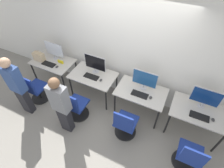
{
  "coord_description": "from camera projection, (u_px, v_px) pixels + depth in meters",
  "views": [
    {
      "loc": [
        1.16,
        -2.25,
        3.56
      ],
      "look_at": [
        0.0,
        0.14,
        0.87
      ],
      "focal_mm": 28.0,
      "sensor_mm": 36.0,
      "label": 1
    }
  ],
  "objects": [
    {
      "name": "mouse_left",
      "position": [
        101.0,
        80.0,
        4.06
      ],
      "size": [
        0.06,
        0.09,
        0.03
      ],
      "color": "#333333",
      "rests_on": "desk_left"
    },
    {
      "name": "mouse_far_right",
      "position": [
        213.0,
        120.0,
        3.3
      ],
      "size": [
        0.06,
        0.09,
        0.03
      ],
      "color": "#333333",
      "rests_on": "desk_far_right"
    },
    {
      "name": "monitor_far_left",
      "position": [
        54.0,
        50.0,
        4.51
      ],
      "size": [
        0.54,
        0.16,
        0.46
      ],
      "color": "#B2B2B7",
      "rests_on": "desk_far_left"
    },
    {
      "name": "keyboard_far_left",
      "position": [
        49.0,
        64.0,
        4.49
      ],
      "size": [
        0.36,
        0.16,
        0.02
      ],
      "color": "black",
      "rests_on": "desk_far_left"
    },
    {
      "name": "desk_right",
      "position": [
        141.0,
        94.0,
        3.89
      ],
      "size": [
        1.1,
        0.7,
        0.72
      ],
      "color": "#BCB7AD",
      "rests_on": "ground_plane"
    },
    {
      "name": "office_chair_far_left",
      "position": [
        36.0,
        90.0,
        4.36
      ],
      "size": [
        0.48,
        0.48,
        0.89
      ],
      "color": "black",
      "rests_on": "ground_plane"
    },
    {
      "name": "office_chair_right",
      "position": [
        125.0,
        125.0,
        3.66
      ],
      "size": [
        0.48,
        0.48,
        0.89
      ],
      "color": "black",
      "rests_on": "ground_plane"
    },
    {
      "name": "placard_far_left",
      "position": [
        61.0,
        62.0,
        4.51
      ],
      "size": [
        0.16,
        0.03,
        0.08
      ],
      "color": "yellow",
      "rests_on": "desk_far_left"
    },
    {
      "name": "desk_left",
      "position": [
        93.0,
        77.0,
        4.27
      ],
      "size": [
        1.1,
        0.7,
        0.72
      ],
      "color": "#BCB7AD",
      "rests_on": "ground_plane"
    },
    {
      "name": "ground_plane",
      "position": [
        110.0,
        112.0,
        4.32
      ],
      "size": [
        20.0,
        20.0,
        0.0
      ],
      "primitive_type": "plane",
      "color": "gray"
    },
    {
      "name": "office_chair_left",
      "position": [
        76.0,
        107.0,
        3.99
      ],
      "size": [
        0.48,
        0.48,
        0.89
      ],
      "color": "black",
      "rests_on": "ground_plane"
    },
    {
      "name": "monitor_right",
      "position": [
        145.0,
        79.0,
        3.74
      ],
      "size": [
        0.54,
        0.16,
        0.46
      ],
      "color": "#B2B2B7",
      "rests_on": "desk_right"
    },
    {
      "name": "mouse_right",
      "position": [
        151.0,
        98.0,
        3.69
      ],
      "size": [
        0.06,
        0.09,
        0.03
      ],
      "color": "#333333",
      "rests_on": "desk_right"
    },
    {
      "name": "office_chair_far_right",
      "position": [
        189.0,
        157.0,
        3.19
      ],
      "size": [
        0.48,
        0.48,
        0.89
      ],
      "color": "black",
      "rests_on": "ground_plane"
    },
    {
      "name": "desk_far_right",
      "position": [
        199.0,
        114.0,
        3.52
      ],
      "size": [
        1.1,
        0.7,
        0.72
      ],
      "color": "#BCB7AD",
      "rests_on": "ground_plane"
    },
    {
      "name": "keyboard_far_right",
      "position": [
        199.0,
        116.0,
        3.36
      ],
      "size": [
        0.36,
        0.16,
        0.02
      ],
      "color": "black",
      "rests_on": "desk_far_right"
    },
    {
      "name": "wall_back",
      "position": [
        126.0,
        47.0,
        3.84
      ],
      "size": [
        12.0,
        0.05,
        2.8
      ],
      "color": "silver",
      "rests_on": "ground_plane"
    },
    {
      "name": "monitor_left",
      "position": [
        95.0,
        63.0,
        4.12
      ],
      "size": [
        0.54,
        0.16,
        0.46
      ],
      "color": "#B2B2B7",
      "rests_on": "desk_left"
    },
    {
      "name": "person_far_left",
      "position": [
        17.0,
        86.0,
        3.75
      ],
      "size": [
        0.36,
        0.21,
        1.6
      ],
      "color": "#232328",
      "rests_on": "ground_plane"
    },
    {
      "name": "keyboard_left",
      "position": [
        91.0,
        77.0,
        4.16
      ],
      "size": [
        0.36,
        0.16,
        0.02
      ],
      "color": "black",
      "rests_on": "desk_left"
    },
    {
      "name": "handbag",
      "position": [
        39.0,
        57.0,
        4.54
      ],
      "size": [
        0.3,
        0.18,
        0.25
      ],
      "color": "tan",
      "rests_on": "desk_far_left"
    },
    {
      "name": "desk_far_left",
      "position": [
        53.0,
        64.0,
        4.64
      ],
      "size": [
        1.1,
        0.7,
        0.72
      ],
      "color": "#BCB7AD",
      "rests_on": "ground_plane"
    },
    {
      "name": "keyboard_right",
      "position": [
        140.0,
        94.0,
        3.76
      ],
      "size": [
        0.36,
        0.16,
        0.02
      ],
      "color": "black",
      "rests_on": "desk_right"
    },
    {
      "name": "person_left",
      "position": [
        61.0,
        105.0,
        3.42
      ],
      "size": [
        0.36,
        0.2,
        1.55
      ],
      "color": "#232328",
      "rests_on": "ground_plane"
    },
    {
      "name": "monitor_far_right",
      "position": [
        206.0,
        98.0,
        3.38
      ],
      "size": [
        0.54,
        0.16,
        0.46
      ],
      "color": "#B2B2B7",
      "rests_on": "desk_far_right"
    },
    {
      "name": "mouse_far_left",
      "position": [
        57.0,
        67.0,
        4.4
      ],
      "size": [
        0.06,
        0.09,
        0.03
      ],
      "color": "#333333",
      "rests_on": "desk_far_left"
    }
  ]
}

